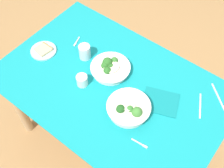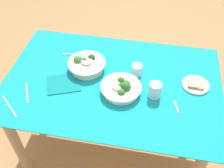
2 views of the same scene
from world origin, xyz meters
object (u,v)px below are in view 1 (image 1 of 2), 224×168
broccoli_bowl_near (110,68)px  fork_by_near_bowl (77,42)px  napkin_folded_upper (160,102)px  bread_side_plate (43,50)px  fork_by_far_bowl (140,144)px  table_knife_right (200,106)px  water_glass_side (85,52)px  table_knife_left (219,97)px  broccoli_bowl_far (129,109)px  water_glass_center (82,80)px

broccoli_bowl_near → fork_by_near_bowl: 0.36m
broccoli_bowl_near → napkin_folded_upper: size_ratio=1.22×
bread_side_plate → fork_by_far_bowl: bread_side_plate is taller
table_knife_right → napkin_folded_upper: bearing=94.7°
water_glass_side → napkin_folded_upper: size_ratio=0.48×
fork_by_far_bowl → napkin_folded_upper: 0.31m
bread_side_plate → fork_by_far_bowl: 0.94m
table_knife_right → broccoli_bowl_near: bearing=75.3°
water_glass_side → table_knife_left: bearing=-163.6°
fork_by_near_bowl → broccoli_bowl_far: bearing=52.1°
water_glass_center → fork_by_near_bowl: bearing=-42.0°
water_glass_center → water_glass_side: 0.23m
water_glass_center → napkin_folded_upper: size_ratio=0.35×
water_glass_center → fork_by_near_bowl: 0.38m
broccoli_bowl_far → water_glass_side: bearing=-18.9°
fork_by_near_bowl → table_knife_left: size_ratio=0.43×
broccoli_bowl_near → table_knife_left: bearing=-159.2°
table_knife_left → fork_by_far_bowl: bearing=110.9°
water_glass_center → table_knife_left: water_glass_center is taller
water_glass_center → table_knife_left: (-0.74, -0.44, -0.04)m
fork_by_near_bowl → water_glass_center: bearing=30.5°
bread_side_plate → table_knife_left: bearing=-160.7°
fork_by_near_bowl → table_knife_right: 0.96m
water_glass_side → fork_by_near_bowl: bearing=-25.3°
broccoli_bowl_near → table_knife_left: size_ratio=1.23×
water_glass_side → water_glass_center: bearing=126.7°
water_glass_center → table_knife_left: bearing=-149.1°
bread_side_plate → table_knife_right: size_ratio=1.01×
broccoli_bowl_far → fork_by_near_bowl: 0.68m
broccoli_bowl_near → bread_side_plate: (0.48, 0.15, -0.02)m
fork_by_far_bowl → bread_side_plate: bearing=164.7°
bread_side_plate → fork_by_near_bowl: size_ratio=1.94×
table_knife_right → broccoli_bowl_far: bearing=106.7°
fork_by_far_bowl → table_knife_right: 0.45m
napkin_folded_upper → bread_side_plate: bearing=9.7°
table_knife_left → broccoli_bowl_near: bearing=62.4°
water_glass_center → fork_by_near_bowl: (0.28, -0.25, -0.04)m
fork_by_far_bowl → fork_by_near_bowl: size_ratio=1.10×
broccoli_bowl_far → water_glass_center: bearing=2.4°
bread_side_plate → table_knife_right: (-1.08, -0.27, -0.01)m
water_glass_side → napkin_folded_upper: (-0.61, -0.01, -0.05)m
broccoli_bowl_near → table_knife_right: broccoli_bowl_near is taller
table_knife_right → table_knife_left: bearing=-52.9°
broccoli_bowl_far → broccoli_bowl_near: 0.33m
bread_side_plate → water_glass_side: water_glass_side is taller
bread_side_plate → table_knife_right: 1.11m
table_knife_left → table_knife_right: 0.14m
broccoli_bowl_far → fork_by_near_bowl: size_ratio=2.84×
fork_by_far_bowl → broccoli_bowl_far: bearing=137.9°
napkin_folded_upper → fork_by_far_bowl: bearing=101.0°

